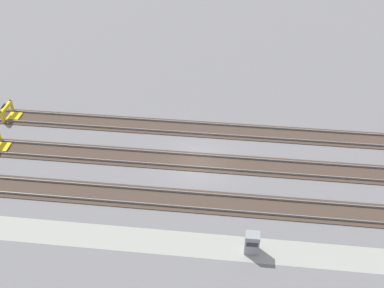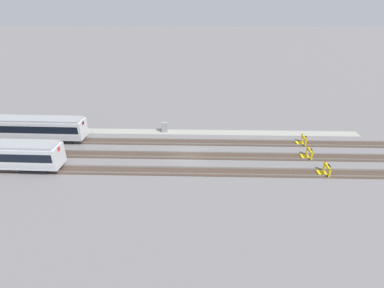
% 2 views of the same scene
% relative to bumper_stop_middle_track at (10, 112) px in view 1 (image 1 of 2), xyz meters
% --- Properties ---
extents(ground_plane, '(400.00, 400.00, 0.00)m').
position_rel_bumper_stop_middle_track_xyz_m(ground_plane, '(17.11, -4.22, -0.51)').
color(ground_plane, slate).
extents(service_walkway, '(54.00, 2.00, 0.01)m').
position_rel_bumper_stop_middle_track_xyz_m(service_walkway, '(17.11, -12.24, -0.51)').
color(service_walkway, '#9E9E93').
rests_on(service_walkway, ground).
extents(rail_track_nearest, '(90.00, 2.23, 0.21)m').
position_rel_bumper_stop_middle_track_xyz_m(rail_track_nearest, '(17.11, -8.44, -0.47)').
color(rail_track_nearest, '#47382D').
rests_on(rail_track_nearest, ground).
extents(rail_track_near_inner, '(90.00, 2.24, 0.21)m').
position_rel_bumper_stop_middle_track_xyz_m(rail_track_near_inner, '(17.11, -4.22, -0.47)').
color(rail_track_near_inner, '#47382D').
rests_on(rail_track_near_inner, ground).
extents(rail_track_middle, '(90.00, 2.23, 0.21)m').
position_rel_bumper_stop_middle_track_xyz_m(rail_track_middle, '(17.11, 0.01, -0.47)').
color(rail_track_middle, '#47382D').
rests_on(rail_track_middle, ground).
extents(bumper_stop_middle_track, '(1.36, 2.01, 1.22)m').
position_rel_bumper_stop_middle_track_xyz_m(bumper_stop_middle_track, '(0.00, 0.00, 0.00)').
color(bumper_stop_middle_track, gold).
rests_on(bumper_stop_middle_track, ground).
extents(electrical_cabinet, '(0.90, 0.73, 1.60)m').
position_rel_bumper_stop_middle_track_xyz_m(electrical_cabinet, '(21.28, -12.32, 0.29)').
color(electrical_cabinet, gray).
rests_on(electrical_cabinet, ground).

